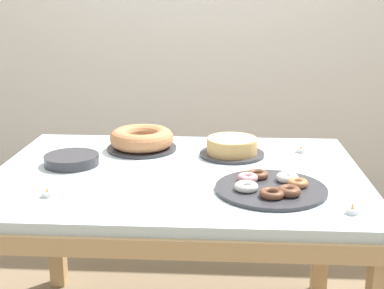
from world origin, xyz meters
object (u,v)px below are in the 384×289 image
cake_golden_bundt (142,140)px  tealight_right_edge (48,193)px  tealight_centre (352,210)px  pastry_platter (271,187)px  tealight_near_front (301,150)px  cake_chocolate_round (232,147)px  plate_stack (72,160)px

cake_golden_bundt → tealight_right_edge: (-0.23, -0.56, -0.03)m
cake_golden_bundt → tealight_centre: cake_golden_bundt is taller
pastry_platter → tealight_near_front: pastry_platter is taller
cake_chocolate_round → plate_stack: bearing=-165.4°
cake_golden_bundt → tealight_right_edge: bearing=-111.9°
pastry_platter → tealight_near_front: (0.16, 0.47, -0.00)m
plate_stack → tealight_centre: size_ratio=5.25×
cake_chocolate_round → tealight_centre: bearing=-58.6°
pastry_platter → tealight_right_edge: 0.74m
cake_golden_bundt → plate_stack: cake_golden_bundt is taller
plate_stack → tealight_centre: (0.98, -0.42, -0.01)m
cake_chocolate_round → pastry_platter: 0.42m
cake_chocolate_round → pastry_platter: (0.13, -0.40, -0.02)m
tealight_near_front → tealight_centre: (0.07, -0.65, 0.00)m
tealight_right_edge → pastry_platter: bearing=7.3°
cake_golden_bundt → pastry_platter: cake_golden_bundt is taller
plate_stack → tealight_right_edge: (0.01, -0.34, -0.01)m
tealight_right_edge → tealight_centre: same height
cake_chocolate_round → tealight_centre: cake_chocolate_round is taller
cake_chocolate_round → tealight_near_front: (0.29, 0.06, -0.02)m
cake_chocolate_round → cake_golden_bundt: size_ratio=0.90×
pastry_platter → plate_stack: 0.78m
plate_stack → tealight_near_front: (0.91, 0.23, -0.01)m
cake_chocolate_round → tealight_near_front: bearing=12.5°
tealight_centre → plate_stack: bearing=156.7°
cake_golden_bundt → pastry_platter: size_ratio=0.78×
cake_golden_bundt → tealight_right_edge: size_ratio=7.34×
pastry_platter → tealight_right_edge: pastry_platter is taller
cake_chocolate_round → cake_golden_bundt: cake_golden_bundt is taller
cake_chocolate_round → tealight_centre: 0.68m
cake_golden_bundt → tealight_right_edge: cake_golden_bundt is taller
tealight_near_front → tealight_centre: same height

